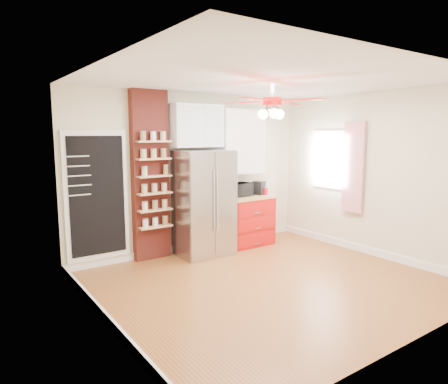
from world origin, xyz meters
TOP-DOWN VIEW (x-y plane):
  - floor at (0.00, 0.00)m, footprint 4.50×4.50m
  - ceiling at (0.00, 0.00)m, footprint 4.50×4.50m
  - wall_back at (0.00, 2.00)m, footprint 4.50×0.02m
  - wall_front at (0.00, -2.00)m, footprint 4.50×0.02m
  - wall_left at (-2.25, 0.00)m, footprint 0.02×4.00m
  - wall_right at (2.25, 0.00)m, footprint 0.02×4.00m
  - chalkboard at (-1.70, 1.96)m, footprint 0.95×0.05m
  - brick_pillar at (-0.85, 1.92)m, footprint 0.60×0.16m
  - fridge at (-0.05, 1.63)m, footprint 0.90×0.70m
  - upper_glass_cabinet at (-0.05, 1.82)m, footprint 0.90×0.35m
  - red_cabinet at (0.92, 1.68)m, footprint 0.94×0.64m
  - upper_shelf_unit at (0.92, 1.85)m, footprint 0.90×0.30m
  - window at (2.23, 0.90)m, footprint 0.04×0.75m
  - curtain at (2.18, 0.35)m, footprint 0.06×0.40m
  - ceiling_fan at (0.00, 0.00)m, footprint 1.40×1.40m
  - toaster_oven at (0.78, 1.72)m, footprint 0.47×0.34m
  - coffee_maker at (1.20, 1.68)m, footprint 0.22×0.24m
  - canister_left at (1.29, 1.59)m, footprint 0.10×0.10m
  - canister_right at (1.28, 1.73)m, footprint 0.11×0.11m
  - pantry_jar_oats at (-1.02, 1.76)m, footprint 0.09×0.09m
  - pantry_jar_beans at (-0.66, 1.77)m, footprint 0.09×0.09m

SIDE VIEW (x-z plane):
  - floor at x=0.00m, z-range 0.00..0.00m
  - red_cabinet at x=0.92m, z-range 0.00..0.90m
  - fridge at x=-0.05m, z-range 0.00..1.75m
  - canister_left at x=1.29m, z-range 0.90..1.03m
  - canister_right at x=1.28m, z-range 0.90..1.05m
  - toaster_oven at x=0.78m, z-range 0.90..1.14m
  - coffee_maker at x=1.20m, z-range 0.90..1.15m
  - chalkboard at x=-1.70m, z-range 0.12..2.08m
  - wall_back at x=0.00m, z-range 0.00..2.70m
  - wall_front at x=0.00m, z-range 0.00..2.70m
  - wall_left at x=-2.25m, z-range 0.00..2.70m
  - wall_right at x=2.25m, z-range 0.00..2.70m
  - brick_pillar at x=-0.85m, z-range 0.00..2.70m
  - pantry_jar_oats at x=-1.02m, z-range 1.37..1.51m
  - pantry_jar_beans at x=-0.66m, z-range 1.37..1.52m
  - curtain at x=2.18m, z-range 0.67..2.23m
  - window at x=2.23m, z-range 1.02..2.08m
  - upper_shelf_unit at x=0.92m, z-range 1.30..2.45m
  - upper_glass_cabinet at x=-0.05m, z-range 1.80..2.50m
  - ceiling_fan at x=0.00m, z-range 2.20..2.65m
  - ceiling at x=0.00m, z-range 2.70..2.70m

